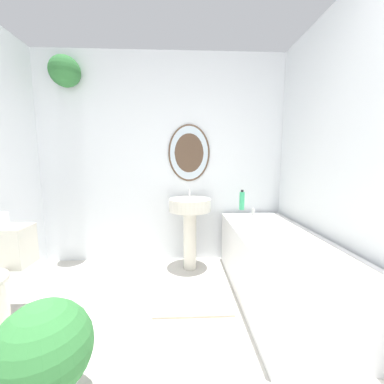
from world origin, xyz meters
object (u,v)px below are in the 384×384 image
object	(u,v)px
shampoo_bottle	(242,201)
pedestal_sink	(190,217)
bathtub	(276,264)
potted_plant	(44,352)
toilet_paper_roll	(0,220)

from	to	relation	value
shampoo_bottle	pedestal_sink	bearing A→B (deg)	-175.97
shampoo_bottle	bathtub	bearing A→B (deg)	-76.38
pedestal_sink	potted_plant	bearing A→B (deg)	-115.79
potted_plant	toilet_paper_roll	xyz separation A→B (m)	(-0.72, 0.77, 0.43)
pedestal_sink	bathtub	distance (m)	0.98
bathtub	pedestal_sink	bearing A→B (deg)	141.12
pedestal_sink	shampoo_bottle	size ratio (longest dim) A/B	4.00
pedestal_sink	bathtub	world-z (taller)	pedestal_sink
pedestal_sink	toilet_paper_roll	size ratio (longest dim) A/B	8.07
bathtub	potted_plant	size ratio (longest dim) A/B	2.89
bathtub	shampoo_bottle	size ratio (longest dim) A/B	7.25
pedestal_sink	toilet_paper_roll	xyz separation A→B (m)	(-1.45, -0.73, 0.17)
shampoo_bottle	toilet_paper_roll	bearing A→B (deg)	-159.28
pedestal_sink	bathtub	bearing A→B (deg)	-38.88
pedestal_sink	bathtub	xyz separation A→B (m)	(0.73, -0.59, -0.29)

